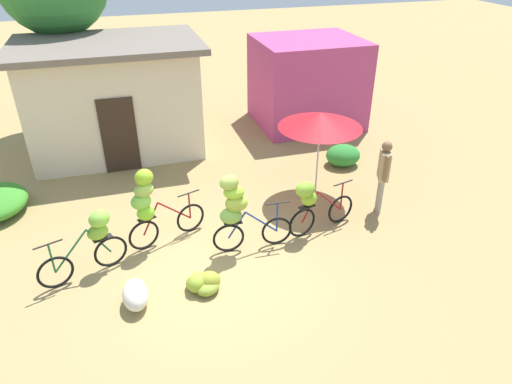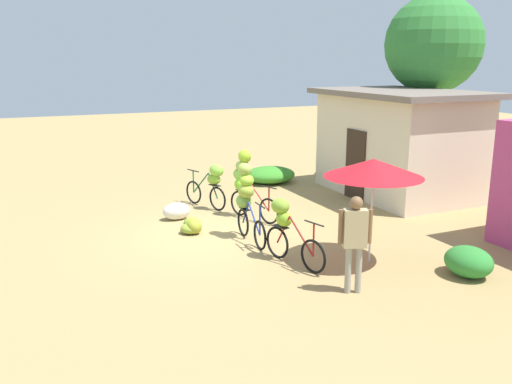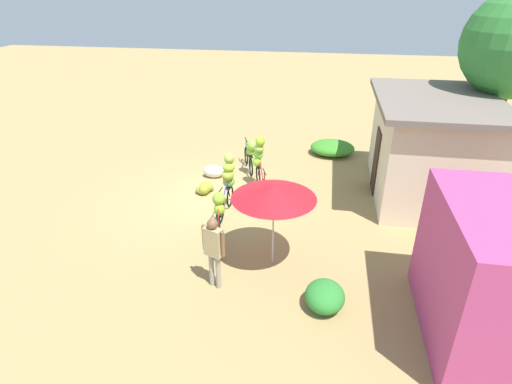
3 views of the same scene
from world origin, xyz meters
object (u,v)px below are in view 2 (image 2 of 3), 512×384
Objects in this scene: bicycle_near_pile at (245,179)px; banana_pile_on_ground at (192,226)px; bicycle_leftmost at (211,182)px; bicycle_center_loaded at (247,196)px; bicycle_by_shop at (287,226)px; produce_sack at (177,211)px; building_low at (398,142)px; person_vendor at (355,234)px; market_umbrella at (374,168)px; tree_behind_building at (433,45)px.

bicycle_near_pile reaches higher than banana_pile_on_ground.
bicycle_leftmost reaches higher than banana_pile_on_ground.
bicycle_leftmost is at bearing -155.85° from bicycle_near_pile.
bicycle_by_shop is (1.66, 0.15, -0.24)m from bicycle_center_loaded.
bicycle_leftmost is at bearing 117.64° from produce_sack.
bicycle_near_pile is at bearing 73.31° from produce_sack.
building_low reaches higher than bicycle_center_loaded.
banana_pile_on_ground is 4.71m from person_vendor.
building_low is 7.07× the size of produce_sack.
market_umbrella is at bearing 34.26° from bicycle_center_loaded.
person_vendor is (5.48, -5.28, -0.50)m from building_low.
banana_pile_on_ground is (2.30, -8.90, -4.23)m from tree_behind_building.
building_low is at bearing 82.96° from bicycle_leftmost.
building_low is 2.36× the size of market_umbrella.
bicycle_center_loaded is 2.44× the size of produce_sack.
bicycle_by_shop is 2.23× the size of banana_pile_on_ground.
bicycle_leftmost is 6.19m from person_vendor.
building_low is 7.63m from person_vendor.
tree_behind_building is at bearing 131.99° from person_vendor.
tree_behind_building reaches higher than building_low.
bicycle_center_loaded is at bearing 25.89° from produce_sack.
bicycle_center_loaded reaches higher than bicycle_by_shop.
bicycle_near_pile is at bearing -77.45° from tree_behind_building.
bicycle_center_loaded is 1.58m from banana_pile_on_ground.
building_low reaches higher than banana_pile_on_ground.
bicycle_near_pile reaches higher than produce_sack.
bicycle_center_loaded is at bearing -174.89° from bicycle_by_shop.
bicycle_leftmost is (-0.69, -5.63, -0.82)m from building_low.
bicycle_center_loaded is at bearing -3.21° from bicycle_leftmost.
bicycle_by_shop is at bearing -56.90° from building_low.
banana_pile_on_ground is (-2.57, -1.13, -0.60)m from bicycle_by_shop.
tree_behind_building is 9.19m from bicycle_center_loaded.
bicycle_center_loaded is 1.68m from bicycle_by_shop.
bicycle_center_loaded is 3.50m from person_vendor.
bicycle_leftmost is at bearing -163.88° from market_umbrella.
bicycle_near_pile is (1.62, -7.27, -3.38)m from tree_behind_building.
market_umbrella is at bearing 38.30° from banana_pile_on_ground.
market_umbrella is at bearing 30.52° from produce_sack.
bicycle_by_shop is (4.37, -0.00, 0.01)m from bicycle_leftmost.
bicycle_center_loaded reaches higher than produce_sack.
bicycle_leftmost is 1.25m from bicycle_near_pile.
market_umbrella reaches higher than banana_pile_on_ground.
market_umbrella is (5.60, -6.29, -2.46)m from tree_behind_building.
bicycle_near_pile is 1.01× the size of person_vendor.
market_umbrella is at bearing 63.67° from bicycle_by_shop.
tree_behind_building reaches higher than bicycle_center_loaded.
building_low reaches higher than person_vendor.
building_low is 6.15m from bicycle_center_loaded.
produce_sack reaches higher than banana_pile_on_ground.
person_vendor is (6.68, -7.42, -3.32)m from tree_behind_building.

